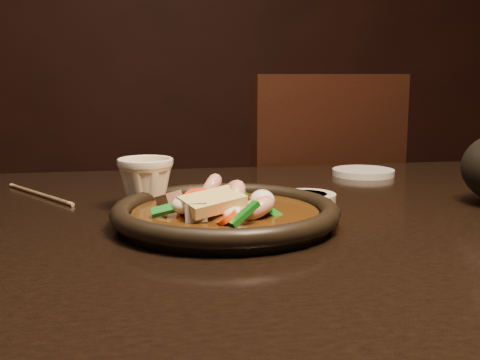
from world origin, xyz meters
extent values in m
cube|color=black|center=(0.00, 0.00, 0.73)|extent=(1.60, 0.90, 0.04)
cube|color=black|center=(0.26, 0.73, 0.46)|extent=(0.56, 0.56, 0.04)
cylinder|color=black|center=(0.37, 0.96, 0.22)|extent=(0.04, 0.04, 0.43)
cylinder|color=black|center=(0.48, 0.62, 0.22)|extent=(0.04, 0.04, 0.43)
cylinder|color=black|center=(0.03, 0.85, 0.22)|extent=(0.04, 0.04, 0.43)
cube|color=black|center=(0.32, 0.54, 0.71)|extent=(0.41, 0.16, 0.47)
cylinder|color=black|center=(-0.02, -0.03, 0.76)|extent=(0.27, 0.27, 0.01)
torus|color=black|center=(-0.02, -0.03, 0.77)|extent=(0.30, 0.30, 0.03)
cylinder|color=#371F0A|center=(-0.02, -0.03, 0.76)|extent=(0.24, 0.24, 0.01)
ellipsoid|color=#371F0A|center=(-0.02, -0.03, 0.76)|extent=(0.14, 0.13, 0.04)
torus|color=#EEAD96|center=(-0.02, -0.03, 0.78)|extent=(0.05, 0.06, 0.06)
torus|color=#EEAD96|center=(0.00, -0.07, 0.77)|extent=(0.08, 0.08, 0.05)
torus|color=#EEAD96|center=(-0.04, 0.05, 0.77)|extent=(0.06, 0.07, 0.06)
cube|color=#856C61|center=(-0.01, -0.03, 0.78)|extent=(0.03, 0.03, 0.03)
cube|color=#856C61|center=(-0.02, -0.04, 0.77)|extent=(0.04, 0.04, 0.03)
cube|color=#856C61|center=(-0.09, 0.01, 0.77)|extent=(0.04, 0.04, 0.03)
cube|color=#856C61|center=(-0.01, -0.03, 0.78)|extent=(0.04, 0.04, 0.03)
cube|color=#856C61|center=(-0.06, -0.08, 0.78)|extent=(0.03, 0.04, 0.03)
cylinder|color=#EE3707|center=(-0.01, 0.00, 0.77)|extent=(0.05, 0.04, 0.04)
cylinder|color=#EE3707|center=(-0.05, 0.01, 0.78)|extent=(0.06, 0.06, 0.03)
cylinder|color=#EE3707|center=(-0.06, 0.00, 0.78)|extent=(0.06, 0.06, 0.03)
cylinder|color=#EE3707|center=(-0.03, -0.09, 0.78)|extent=(0.05, 0.06, 0.03)
cylinder|color=#EE3707|center=(-0.06, -0.02, 0.77)|extent=(0.04, 0.05, 0.04)
cube|color=#146A19|center=(-0.09, -0.06, 0.78)|extent=(0.04, 0.02, 0.02)
cube|color=#146A19|center=(-0.01, -0.03, 0.78)|extent=(0.04, 0.02, 0.02)
cube|color=#146A19|center=(-0.03, -0.05, 0.78)|extent=(0.03, 0.04, 0.01)
cube|color=#146A19|center=(0.04, -0.07, 0.77)|extent=(0.04, 0.03, 0.03)
cube|color=#146A19|center=(-0.01, -0.11, 0.78)|extent=(0.04, 0.03, 0.03)
cube|color=#146A19|center=(-0.02, -0.05, 0.78)|extent=(0.04, 0.02, 0.02)
ellipsoid|color=white|center=(-0.03, -0.06, 0.77)|extent=(0.04, 0.03, 0.02)
ellipsoid|color=white|center=(-0.07, -0.06, 0.78)|extent=(0.03, 0.04, 0.02)
ellipsoid|color=white|center=(-0.02, -0.07, 0.77)|extent=(0.03, 0.04, 0.02)
ellipsoid|color=white|center=(-0.06, 0.01, 0.77)|extent=(0.05, 0.04, 0.02)
ellipsoid|color=white|center=(0.03, -0.04, 0.78)|extent=(0.03, 0.04, 0.03)
ellipsoid|color=white|center=(-0.02, -0.03, 0.77)|extent=(0.04, 0.04, 0.03)
cube|color=#E5DB88|center=(-0.04, -0.07, 0.79)|extent=(0.09, 0.07, 0.03)
cylinder|color=silver|center=(0.13, 0.09, 0.76)|extent=(0.09, 0.09, 0.01)
cylinder|color=silver|center=(0.30, 0.31, 0.76)|extent=(0.12, 0.12, 0.01)
imported|color=white|center=(-0.12, 0.08, 0.79)|extent=(0.10, 0.10, 0.08)
cylinder|color=tan|center=(-0.28, 0.20, 0.75)|extent=(0.12, 0.18, 0.01)
cylinder|color=tan|center=(-0.29, 0.21, 0.75)|extent=(0.12, 0.18, 0.01)
camera|label=1|loc=(-0.13, -0.78, 0.94)|focal=45.00mm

